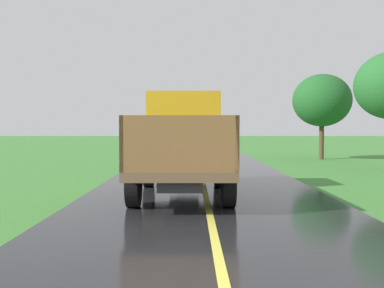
% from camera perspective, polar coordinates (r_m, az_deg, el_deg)
% --- Properties ---
extents(banana_truck_near, '(2.38, 5.82, 2.80)m').
position_cam_1_polar(banana_truck_near, '(12.08, -0.93, 0.38)').
color(banana_truck_near, '#2D2D30').
rests_on(banana_truck_near, road_surface).
extents(roadside_tree_mid_right, '(3.40, 3.40, 4.99)m').
position_cam_1_polar(roadside_tree_mid_right, '(26.79, 16.85, 5.46)').
color(roadside_tree_mid_right, '#4C3823').
rests_on(roadside_tree_mid_right, ground).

